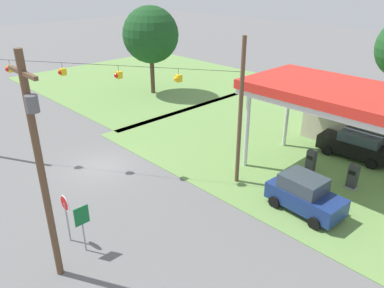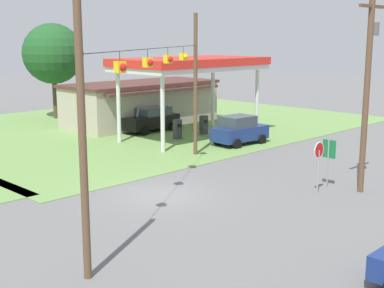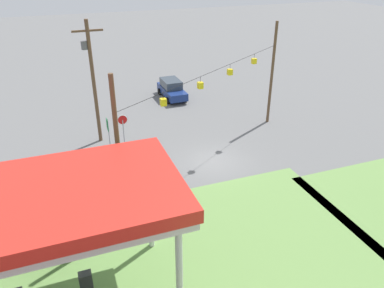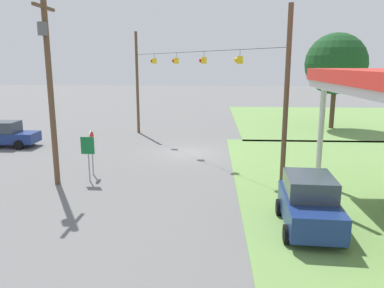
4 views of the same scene
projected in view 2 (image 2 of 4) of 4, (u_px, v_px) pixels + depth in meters
The scene contains 13 objects.
ground_plane at pixel (160, 195), 25.14m from camera, with size 160.00×160.00×0.00m, color slate.
grass_verge_station_corner at pixel (146, 123), 45.99m from camera, with size 36.00×28.00×0.04m, color #6B934C.
gas_station_canopy at pixel (191, 65), 38.38m from camera, with size 11.07×5.98×5.86m.
gas_station_store at pixel (142, 103), 45.32m from camera, with size 13.30×6.31×3.60m.
fuel_pump_near at pixel (177, 131), 38.33m from camera, with size 0.71×0.56×1.53m.
fuel_pump_far at pixel (204, 126), 40.23m from camera, with size 0.71×0.56×1.53m.
car_at_pumps_front at pixel (239, 130), 36.80m from camera, with size 4.13×2.31×2.03m.
car_at_pumps_rear at pixel (151, 119), 41.87m from camera, with size 4.92×2.32×1.91m.
stop_sign_roadside at pixel (319, 156), 25.12m from camera, with size 0.80×0.08×2.50m.
route_sign at pixel (329, 154), 26.09m from camera, with size 0.10×0.70×2.40m.
utility_pole_main at pixel (368, 81), 24.71m from camera, with size 2.20×0.44×9.47m.
signal_span_gantry at pixel (159, 94), 24.20m from camera, with size 15.13×10.24×8.74m.
tree_behind_station at pixel (53, 54), 47.78m from camera, with size 5.40×5.40×8.57m.
Camera 2 is at (-16.06, -18.13, 7.29)m, focal length 50.00 mm.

